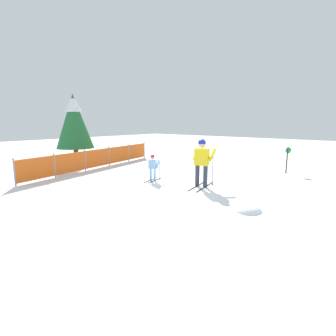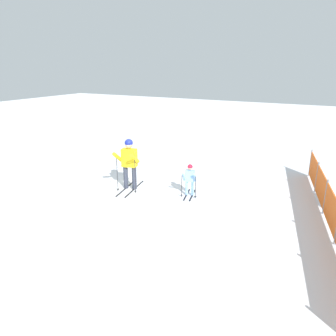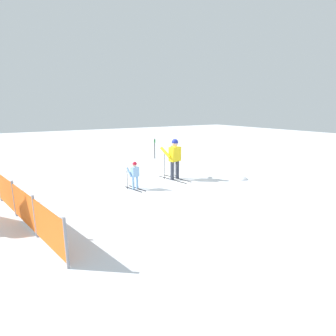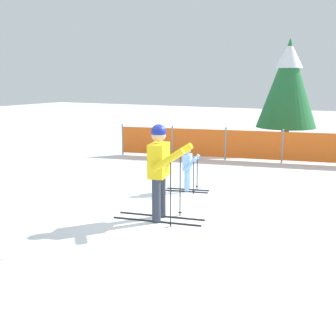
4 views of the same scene
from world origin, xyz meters
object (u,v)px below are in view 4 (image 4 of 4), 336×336
skier_adult (160,163)px  safety_fence (253,145)px  skier_child (188,165)px  conifer_far (288,82)px

skier_adult → safety_fence: size_ratio=0.20×
safety_fence → skier_child: bearing=-93.9°
skier_adult → skier_child: (-0.43, 2.11, -0.45)m
skier_child → safety_fence: bearing=72.5°
skier_child → conifer_far: (0.66, 6.99, 1.85)m
safety_fence → conifer_far: 3.37m
skier_adult → conifer_far: (0.23, 9.10, 1.41)m
skier_child → conifer_far: size_ratio=0.27×
skier_adult → skier_child: skier_adult is taller
conifer_far → skier_child: bearing=-95.4°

